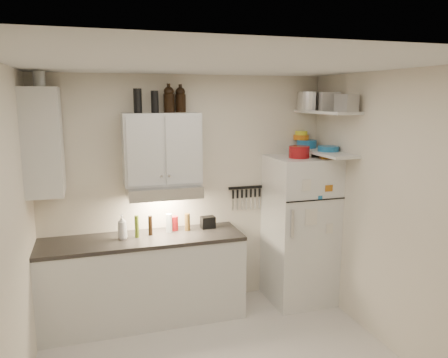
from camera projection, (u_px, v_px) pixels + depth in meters
name	position (u px, v px, depth m)	size (l,w,h in m)	color
ceiling	(228.00, 63.00, 3.27)	(3.20, 3.00, 0.02)	silver
back_wall	(187.00, 193.00, 4.92)	(3.20, 0.02, 2.60)	beige
left_wall	(8.00, 251.00, 3.03)	(0.02, 3.00, 2.60)	beige
right_wall	(396.00, 215.00, 3.98)	(0.02, 3.00, 2.60)	beige
base_cabinet	(144.00, 281.00, 4.63)	(2.10, 0.60, 0.88)	silver
countertop	(142.00, 239.00, 4.54)	(2.10, 0.62, 0.04)	#2B2725
upper_cabinet	(162.00, 149.00, 4.57)	(0.80, 0.33, 0.75)	silver
side_cabinet	(43.00, 141.00, 4.09)	(0.33, 0.55, 1.00)	silver
range_hood	(164.00, 191.00, 4.59)	(0.76, 0.46, 0.12)	silver
fridge	(300.00, 230.00, 5.04)	(0.70, 0.68, 1.70)	white
shelf_hi	(326.00, 112.00, 4.73)	(0.30, 0.95, 0.03)	silver
shelf_lo	(324.00, 152.00, 4.81)	(0.30, 0.95, 0.03)	silver
knife_strip	(246.00, 187.00, 5.10)	(0.42, 0.02, 0.03)	black
dutch_oven	(299.00, 152.00, 4.80)	(0.23, 0.23, 0.13)	maroon
book_stack	(328.00, 155.00, 4.80)	(0.17, 0.22, 0.07)	#B56716
spice_jar	(309.00, 154.00, 4.83)	(0.05, 0.05, 0.09)	silver
stock_pot	(310.00, 101.00, 4.95)	(0.29, 0.29, 0.20)	silver
tin_a	(330.00, 101.00, 4.70)	(0.20, 0.18, 0.20)	#AAAAAD
tin_b	(347.00, 103.00, 4.33)	(0.17, 0.17, 0.17)	#AAAAAD
bowl_teal	(307.00, 144.00, 5.11)	(0.23, 0.23, 0.09)	#1D68A0
bowl_orange	(301.00, 137.00, 5.15)	(0.18, 0.18, 0.06)	orange
bowl_yellow	(301.00, 133.00, 5.14)	(0.14, 0.14, 0.05)	yellow
plates	(328.00, 149.00, 4.78)	(0.23, 0.23, 0.06)	#1D68A0
growler_a	(169.00, 99.00, 4.54)	(0.12, 0.12, 0.28)	black
growler_b	(180.00, 99.00, 4.62)	(0.11, 0.11, 0.27)	black
thermos_a	(155.00, 102.00, 4.44)	(0.08, 0.08, 0.22)	black
thermos_b	(138.00, 101.00, 4.37)	(0.08, 0.08, 0.24)	black
side_jar	(39.00, 79.00, 3.96)	(0.11, 0.11, 0.14)	silver
soap_bottle	(122.00, 225.00, 4.47)	(0.11, 0.11, 0.29)	silver
pepper_mill	(187.00, 222.00, 4.77)	(0.06, 0.06, 0.19)	brown
oil_bottle	(137.00, 226.00, 4.53)	(0.05, 0.05, 0.24)	#4E6419
vinegar_bottle	(150.00, 225.00, 4.61)	(0.04, 0.04, 0.21)	black
clear_bottle	(169.00, 223.00, 4.71)	(0.07, 0.07, 0.20)	silver
red_jar	(175.00, 223.00, 4.77)	(0.08, 0.08, 0.16)	maroon
caddy	(208.00, 222.00, 4.87)	(0.15, 0.11, 0.13)	black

